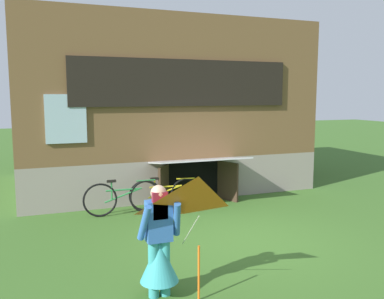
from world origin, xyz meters
The scene contains 6 objects.
ground_plane centered at (0.00, 0.00, 0.00)m, with size 60.00×60.00×0.00m, color #386023.
log_house centered at (0.00, 5.65, 2.35)m, with size 7.92×6.43×4.70m.
person centered at (-2.03, -1.65, 0.64)m, with size 0.60×0.52×1.53m.
kite centered at (-1.70, -2.21, 1.28)m, with size 0.99×0.98×1.61m.
bicycle_yellow centered at (-0.69, 2.42, 0.38)m, with size 1.70×0.24×0.78m.
bicycle_green centered at (-1.70, 2.33, 0.40)m, with size 1.80×0.11×0.82m.
Camera 1 is at (-3.52, -6.75, 2.69)m, focal length 38.87 mm.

